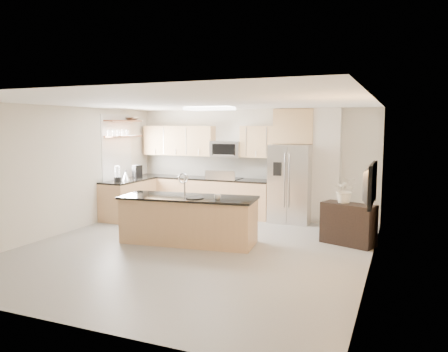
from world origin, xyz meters
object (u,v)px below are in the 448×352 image
at_px(platter, 194,198).
at_px(coffee_maker, 137,172).
at_px(island, 189,219).
at_px(blender, 117,175).
at_px(refrigerator, 291,183).
at_px(cup, 217,197).
at_px(range, 225,197).
at_px(credenza, 348,224).
at_px(television, 365,184).
at_px(microwave, 227,149).
at_px(flower_vase, 346,183).
at_px(bowl, 132,118).
at_px(kettle, 126,176).

relative_size(platter, coffee_maker, 1.09).
distance_m(island, blender, 2.71).
height_order(refrigerator, coffee_maker, refrigerator).
bearing_deg(cup, range, 109.73).
distance_m(credenza, television, 1.88).
bearing_deg(television, range, 48.36).
relative_size(refrigerator, island, 0.68).
distance_m(microwave, television, 4.79).
xyz_separation_m(range, flower_vase, (3.05, -1.52, 0.67)).
height_order(credenza, television, television).
xyz_separation_m(refrigerator, cup, (-0.71, -2.60, 0.04)).
bearing_deg(cup, bowl, 147.20).
bearing_deg(island, cup, -14.19).
xyz_separation_m(microwave, platter, (0.51, -2.82, -0.74)).
bearing_deg(microwave, platter, -79.71).
height_order(range, cup, range).
distance_m(refrigerator, kettle, 3.87).
bearing_deg(kettle, blender, -101.09).
xyz_separation_m(credenza, bowl, (-5.37, 0.97, 2.00)).
distance_m(flower_vase, television, 1.68).
bearing_deg(coffee_maker, microwave, 20.04).
relative_size(range, kettle, 4.67).
xyz_separation_m(credenza, platter, (-2.61, -1.14, 0.50)).
height_order(island, credenza, island).
bearing_deg(cup, coffee_maker, 146.62).
bearing_deg(coffee_maker, television, -23.87).
bearing_deg(range, bowl, -165.45).
height_order(refrigerator, flower_vase, refrigerator).
bearing_deg(refrigerator, coffee_maker, -171.02).
relative_size(range, credenza, 1.18).
height_order(range, blender, blender).
relative_size(blender, television, 0.34).
bearing_deg(island, flower_vase, 14.30).
height_order(platter, blender, blender).
bearing_deg(island, blender, 148.93).
bearing_deg(flower_vase, credenza, -26.27).
distance_m(cup, platter, 0.44).
distance_m(blender, bowl, 1.59).
bearing_deg(blender, cup, -21.19).
height_order(microwave, coffee_maker, microwave).
xyz_separation_m(refrigerator, platter, (-1.15, -2.65, -0.00)).
distance_m(range, kettle, 2.43).
xyz_separation_m(microwave, kettle, (-2.02, -1.34, -0.60)).
xyz_separation_m(island, credenza, (2.80, 1.01, -0.06)).
xyz_separation_m(range, refrigerator, (1.66, -0.05, 0.42)).
xyz_separation_m(range, television, (3.51, -3.12, 0.88)).
distance_m(credenza, bowl, 5.82).
xyz_separation_m(microwave, flower_vase, (3.05, -1.64, -0.49)).
xyz_separation_m(credenza, coffee_maker, (-5.22, 0.92, 0.68)).
relative_size(range, bowl, 2.75).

